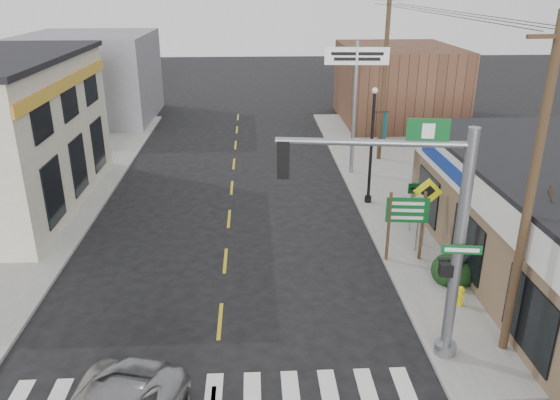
{
  "coord_description": "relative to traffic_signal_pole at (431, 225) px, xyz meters",
  "views": [
    {
      "loc": [
        1.14,
        -10.59,
        9.89
      ],
      "look_at": [
        2.05,
        7.15,
        2.8
      ],
      "focal_mm": 35.0,
      "sensor_mm": 36.0,
      "label": 1
    }
  ],
  "objects": [
    {
      "name": "guide_sign",
      "position": [
        1.08,
        5.61,
        -2.24
      ],
      "size": [
        1.55,
        0.13,
        2.72
      ],
      "rotation": [
        0.0,
        0.0,
        -0.11
      ],
      "color": "#4B3723",
      "rests_on": "sidewalk_right"
    },
    {
      "name": "dance_center_sign",
      "position": [
        0.89,
        15.9,
        1.26
      ],
      "size": [
        3.3,
        0.21,
        7.02
      ],
      "rotation": [
        0.0,
        0.0,
        -0.08
      ],
      "color": "gray",
      "rests_on": "sidewalk_right"
    },
    {
      "name": "bldg_distant_right",
      "position": [
        6.35,
        28.09,
        -1.33
      ],
      "size": [
        8.0,
        10.0,
        5.6
      ],
      "primitive_type": "cube",
      "color": "brown",
      "rests_on": "ground"
    },
    {
      "name": "center_line",
      "position": [
        -5.65,
        6.09,
        -4.13
      ],
      "size": [
        0.12,
        56.0,
        0.01
      ],
      "primitive_type": "cube",
      "color": "gold",
      "rests_on": "ground"
    },
    {
      "name": "bldg_distant_left",
      "position": [
        -16.65,
        30.09,
        -0.93
      ],
      "size": [
        9.0,
        10.0,
        6.4
      ],
      "primitive_type": "cube",
      "color": "gray",
      "rests_on": "ground"
    },
    {
      "name": "shrub_back",
      "position": [
        2.21,
        3.92,
        -3.56
      ],
      "size": [
        1.18,
        1.18,
        0.89
      ],
      "primitive_type": "ellipsoid",
      "color": "black",
      "rests_on": "sidewalk_right"
    },
    {
      "name": "utility_pole_near",
      "position": [
        2.57,
        0.18,
        0.72
      ],
      "size": [
        1.6,
        0.24,
        9.22
      ],
      "rotation": [
        0.0,
        0.0,
        0.1
      ],
      "color": "#40271B",
      "rests_on": "sidewalk_right"
    },
    {
      "name": "sidewalk_right",
      "position": [
        3.35,
        11.09,
        -4.07
      ],
      "size": [
        6.0,
        38.0,
        0.13
      ],
      "primitive_type": "cube",
      "color": "gray",
      "rests_on": "ground"
    },
    {
      "name": "lamp_post",
      "position": [
        0.99,
        11.47,
        -0.84
      ],
      "size": [
        0.71,
        0.56,
        5.46
      ],
      "rotation": [
        0.0,
        0.0,
        0.19
      ],
      "color": "black",
      "rests_on": "sidewalk_right"
    },
    {
      "name": "traffic_signal_pole",
      "position": [
        0.0,
        0.0,
        0.0
      ],
      "size": [
        5.32,
        0.39,
        6.73
      ],
      "rotation": [
        0.0,
        0.0,
        -0.14
      ],
      "color": "gray",
      "rests_on": "sidewalk_right"
    },
    {
      "name": "sidewalk_left",
      "position": [
        -14.65,
        11.09,
        -4.07
      ],
      "size": [
        6.0,
        38.0,
        0.13
      ],
      "primitive_type": "cube",
      "color": "gray",
      "rests_on": "ground"
    },
    {
      "name": "ped_crossing_sign",
      "position": [
        2.17,
        6.74,
        -2.06
      ],
      "size": [
        1.11,
        0.08,
        2.85
      ],
      "rotation": [
        0.0,
        0.0,
        -0.23
      ],
      "color": "gray",
      "rests_on": "sidewalk_right"
    },
    {
      "name": "fire_hydrant",
      "position": [
        2.1,
        2.41,
        -3.63
      ],
      "size": [
        0.22,
        0.22,
        0.69
      ],
      "rotation": [
        0.0,
        0.0,
        0.11
      ],
      "color": "gold",
      "rests_on": "sidewalk_right"
    },
    {
      "name": "utility_pole_far",
      "position": [
        2.96,
        18.3,
        0.9
      ],
      "size": [
        1.66,
        0.25,
        9.56
      ],
      "rotation": [
        0.0,
        0.0,
        -0.02
      ],
      "color": "#3F2A20",
      "rests_on": "sidewalk_right"
    }
  ]
}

